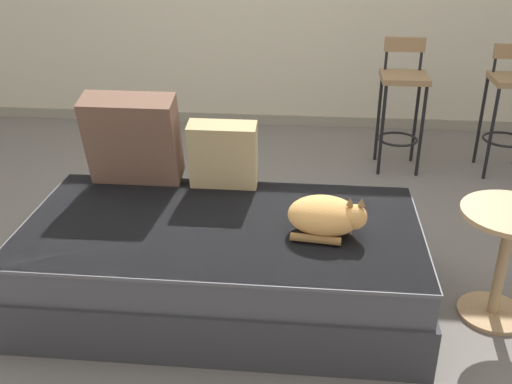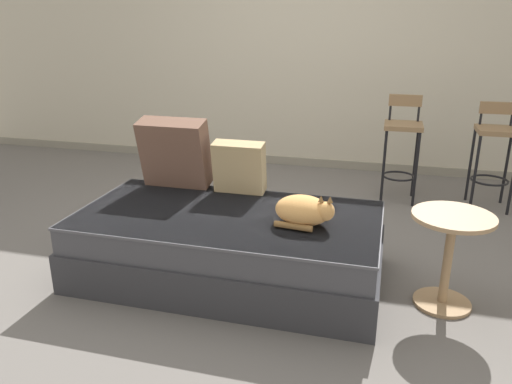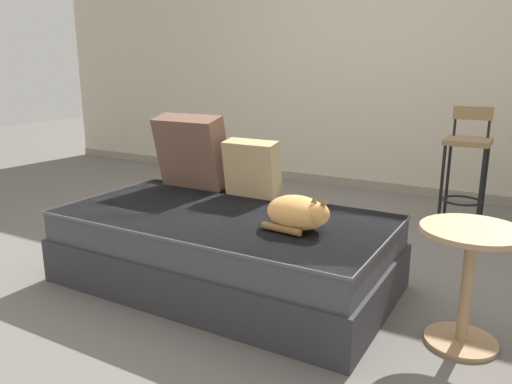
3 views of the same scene
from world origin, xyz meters
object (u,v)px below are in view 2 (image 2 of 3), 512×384
Objects in this scene: bar_stool_near_window at (402,140)px; throw_pillow_corner at (175,153)px; bar_stool_by_doorway at (495,146)px; side_table at (449,247)px; couch at (229,245)px; throw_pillow_middle at (239,167)px; cat at (304,211)px.

throw_pillow_corner is at bearing -138.62° from bar_stool_near_window.
bar_stool_by_doorway reaches higher than side_table.
couch is at bearing -120.43° from bar_stool_near_window.
side_table is at bearing -0.30° from couch.
couch is 2.10× the size of bar_stool_by_doorway.
throw_pillow_corner is (-0.51, 0.40, 0.45)m from couch.
side_table is at bearing -16.86° from throw_pillow_middle.
throw_pillow_middle is 0.99× the size of cat.
bar_stool_by_doorway is (0.75, -0.00, -0.01)m from bar_stool_near_window.
bar_stool_by_doorway is at bearing 30.65° from throw_pillow_corner.
bar_stool_near_window reaches higher than throw_pillow_corner.
side_table reaches higher than couch.
bar_stool_near_window reaches higher than couch.
bar_stool_by_doorway is at bearing -0.06° from bar_stool_near_window.
throw_pillow_middle is at bearing -143.30° from bar_stool_by_doorway.
bar_stool_near_window is at bearing 59.57° from couch.
throw_pillow_middle is 0.69m from cat.
bar_stool_by_doorway is 1.61× the size of side_table.
throw_pillow_middle is at bearing -0.30° from throw_pillow_corner.
bar_stool_by_doorway reaches higher than couch.
cat is 0.39× the size of bar_stool_near_window.
cat is 1.88m from bar_stool_near_window.
couch is at bearing 179.70° from side_table.
throw_pillow_middle reaches higher than side_table.
throw_pillow_corner reaches higher than couch.
bar_stool_near_window is 1.78m from side_table.
throw_pillow_corner is at bearing 179.70° from throw_pillow_middle.
side_table is (1.79, -0.40, -0.31)m from throw_pillow_corner.
throw_pillow_middle is at bearing 96.42° from couch.
bar_stool_by_doorway is at bearing 44.60° from couch.
throw_pillow_middle is 0.39× the size of bar_stool_near_window.
throw_pillow_middle reaches higher than couch.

